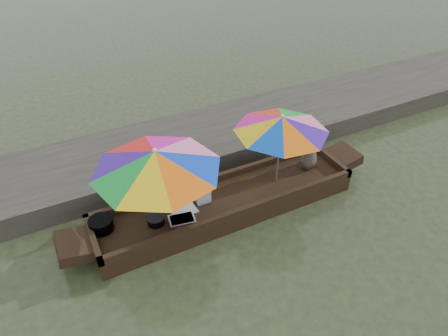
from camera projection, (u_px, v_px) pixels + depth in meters
name	position (u px, v px, depth m)	size (l,w,h in m)	color
water	(226.00, 211.00, 7.98)	(80.00, 80.00, 0.00)	#2A3022
dock	(184.00, 146.00, 9.40)	(22.00, 2.20, 0.50)	#2D2B26
boat_hull	(226.00, 204.00, 7.88)	(5.22, 1.20, 0.35)	black
cooking_pot	(101.00, 225.00, 7.02)	(0.43, 0.43, 0.22)	black
tray_crayfish	(182.00, 220.00, 7.20)	(0.46, 0.32, 0.09)	silver
tray_scallop	(184.00, 212.00, 7.40)	(0.46, 0.32, 0.06)	silver
charcoal_grill	(156.00, 220.00, 7.16)	(0.31, 0.31, 0.15)	black
supply_bag	(202.00, 195.00, 7.62)	(0.28, 0.22, 0.26)	silver
vendor	(311.00, 144.00, 8.26)	(0.55, 0.36, 1.13)	#463D34
umbrella_bow	(159.00, 186.00, 6.83)	(2.22, 2.22, 1.55)	pink
umbrella_stern	(279.00, 149.00, 7.72)	(1.81, 1.81, 1.55)	green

